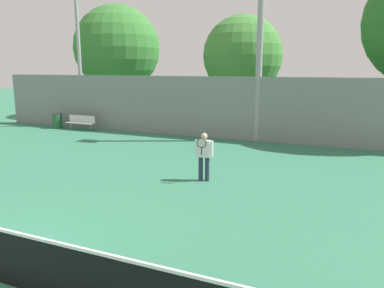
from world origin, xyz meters
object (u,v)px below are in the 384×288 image
tennis_player (204,154)px  trash_bin (57,121)px  bench_courtside_near (81,121)px  light_pole_near_left (260,27)px  tree_green_tall (117,49)px  tree_green_broad (242,56)px  light_pole_far_right (77,26)px

tennis_player → trash_bin: 13.47m
bench_courtside_near → light_pole_near_left: bearing=4.9°
tree_green_tall → tree_green_broad: bearing=-0.2°
tree_green_tall → tree_green_broad: 9.48m
tree_green_broad → tennis_player: bearing=-78.6°
tennis_player → tree_green_tall: 18.08m
tennis_player → light_pole_far_right: 14.20m
light_pole_near_left → light_pole_far_right: (-10.87, 0.28, 0.51)m
tennis_player → tree_green_tall: bearing=127.2°
trash_bin → tree_green_broad: tree_green_broad is taller
light_pole_far_right → light_pole_near_left: bearing=-1.5°
tennis_player → bench_courtside_near: bearing=142.3°
bench_courtside_near → tree_green_broad: bearing=40.7°
light_pole_far_right → trash_bin: bearing=-127.9°
trash_bin → tree_green_broad: (9.31, 6.54, 3.82)m
light_pole_near_left → tree_green_tall: bearing=154.5°
light_pole_far_right → tree_green_tall: 5.60m
trash_bin → tree_green_tall: 7.94m
tennis_player → trash_bin: (-11.90, 6.29, -0.42)m
tree_green_tall → light_pole_far_right: bearing=-79.0°
light_pole_far_right → tree_green_tall: light_pole_far_right is taller
tree_green_tall → trash_bin: bearing=-88.8°
light_pole_near_left → tree_green_tall: (-11.93, 5.69, -0.49)m
light_pole_near_left → tree_green_tall: size_ratio=1.21×
tennis_player → tree_green_broad: tree_green_broad is taller
bench_courtside_near → tree_green_tall: size_ratio=0.23×
light_pole_near_left → trash_bin: (-11.78, -0.89, -4.93)m
tennis_player → light_pole_far_right: (-10.99, 7.46, 5.02)m
tennis_player → tree_green_broad: size_ratio=0.23×
tennis_player → light_pole_near_left: size_ratio=0.16×
bench_courtside_near → light_pole_far_right: size_ratio=0.19×
bench_courtside_near → tree_green_broad: tree_green_broad is taller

